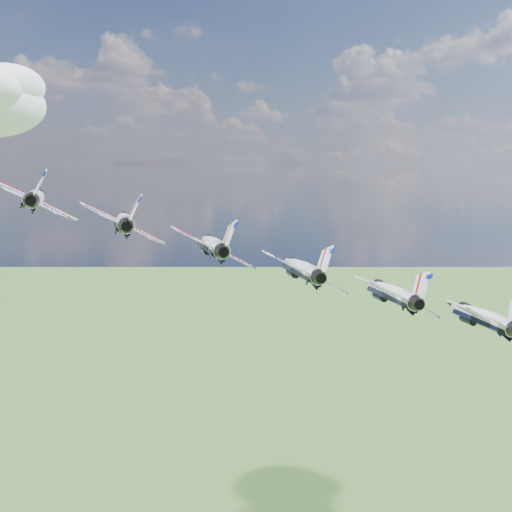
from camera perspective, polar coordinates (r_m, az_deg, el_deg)
jet_0 at (r=91.37m, az=-18.94°, el=4.96°), size 17.94×20.33×9.74m
jet_1 at (r=87.77m, az=-11.67°, el=3.09°), size 17.94×20.33×9.74m
jet_2 at (r=85.77m, az=-3.95°, el=1.05°), size 17.94×20.33×9.74m
jet_3 at (r=85.50m, az=3.96°, el=-1.06°), size 17.94×20.33×9.74m
jet_4 at (r=86.97m, az=11.78°, el=-3.12°), size 17.94×20.33×9.74m
jet_5 at (r=90.09m, az=19.22°, el=-5.03°), size 17.94×20.33×9.74m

